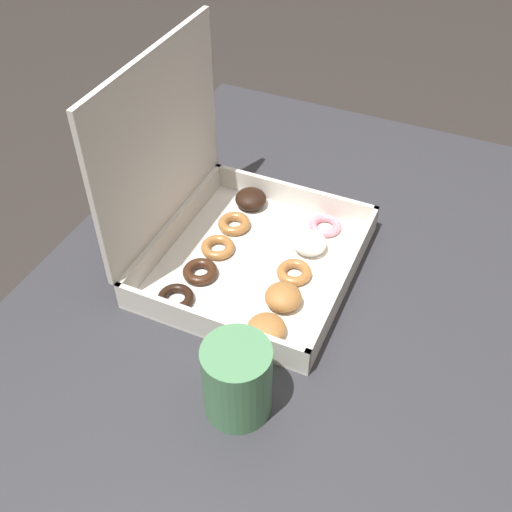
{
  "coord_description": "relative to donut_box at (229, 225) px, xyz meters",
  "views": [
    {
      "loc": [
        -0.57,
        -0.19,
        1.4
      ],
      "look_at": [
        0.02,
        0.07,
        0.79
      ],
      "focal_mm": 42.0,
      "sensor_mm": 36.0,
      "label": 1
    }
  ],
  "objects": [
    {
      "name": "donut_box",
      "position": [
        0.0,
        0.0,
        0.0
      ],
      "size": [
        0.31,
        0.29,
        0.31
      ],
      "color": "silver",
      "rests_on": "dining_table"
    },
    {
      "name": "dining_table",
      "position": [
        -0.02,
        -0.11,
        -0.19
      ],
      "size": [
        1.02,
        0.74,
        0.77
      ],
      "color": "#2D2D33",
      "rests_on": "ground_plane"
    },
    {
      "name": "coffee_mug",
      "position": [
        -0.23,
        -0.12,
        -0.01
      ],
      "size": [
        0.08,
        0.08,
        0.11
      ],
      "color": "#4C8456",
      "rests_on": "dining_table"
    }
  ]
}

